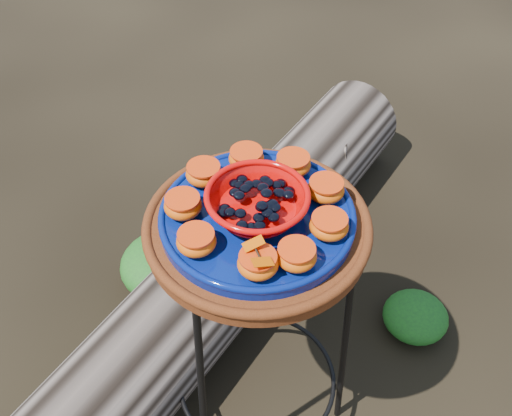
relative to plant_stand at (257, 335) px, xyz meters
name	(u,v)px	position (x,y,z in m)	size (l,w,h in m)	color
ground	(257,407)	(0.00, 0.00, -0.35)	(60.00, 60.00, 0.00)	black
plant_stand	(257,335)	(0.00, 0.00, 0.00)	(0.44, 0.44, 0.70)	black
terracotta_saucer	(257,229)	(0.00, 0.00, 0.37)	(0.44, 0.44, 0.04)	#421A07
cobalt_plate	(257,218)	(0.00, 0.00, 0.40)	(0.38, 0.38, 0.03)	#08115C
red_bowl	(257,204)	(0.00, 0.00, 0.44)	(0.19, 0.19, 0.05)	#C50705
glass_gems	(257,189)	(0.00, 0.00, 0.48)	(0.15, 0.15, 0.03)	black
orange_half_0	(258,264)	(-0.06, -0.13, 0.43)	(0.07, 0.07, 0.04)	#D1500E
orange_half_1	(296,256)	(0.01, -0.14, 0.43)	(0.07, 0.07, 0.04)	#D1500E
orange_half_2	(329,226)	(0.10, -0.10, 0.43)	(0.07, 0.07, 0.04)	#D1500E
orange_half_3	(326,190)	(0.14, -0.01, 0.43)	(0.07, 0.07, 0.04)	#D1500E
orange_half_4	(293,164)	(0.12, 0.08, 0.43)	(0.07, 0.07, 0.04)	#D1500E
orange_half_5	(246,158)	(0.04, 0.14, 0.43)	(0.07, 0.07, 0.04)	#D1500E
orange_half_6	(204,174)	(-0.06, 0.13, 0.43)	(0.07, 0.07, 0.04)	#D1500E
orange_half_7	(183,206)	(-0.13, 0.06, 0.43)	(0.07, 0.07, 0.04)	#D1500E
orange_half_8	(196,241)	(-0.14, -0.03, 0.43)	(0.07, 0.07, 0.04)	#D1500E
butterfly	(258,253)	(-0.06, -0.13, 0.46)	(0.08, 0.05, 0.01)	#D04D00
driftwood_log	(243,249)	(0.15, 0.42, -0.20)	(1.61, 0.42, 0.30)	black
foliage_left	(109,392)	(-0.36, 0.18, -0.29)	(0.24, 0.24, 0.12)	#194017
foliage_right	(416,316)	(0.55, 0.04, -0.30)	(0.20, 0.20, 0.10)	#194017
foliage_back	(165,264)	(-0.07, 0.54, -0.28)	(0.29, 0.29, 0.14)	#194017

